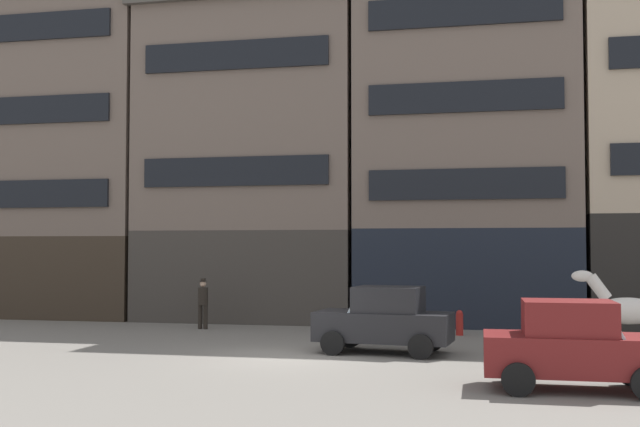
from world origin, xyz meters
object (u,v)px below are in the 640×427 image
(sedan_light, at_px, (575,346))
(fire_hydrant_curbside, at_px, (460,322))
(draft_horse, at_px, (624,310))
(sedan_dark, at_px, (385,320))
(pedestrian_officer, at_px, (203,301))

(sedan_light, height_order, fire_hydrant_curbside, sedan_light)
(fire_hydrant_curbside, bearing_deg, draft_horse, -45.37)
(sedan_dark, xyz_separation_m, fire_hydrant_curbside, (1.91, 4.68, -0.49))
(draft_horse, bearing_deg, fire_hydrant_curbside, 134.63)
(sedan_dark, bearing_deg, fire_hydrant_curbside, 67.74)
(sedan_light, relative_size, pedestrian_officer, 2.06)
(draft_horse, xyz_separation_m, fire_hydrant_curbside, (-4.36, 4.41, -0.84))
(fire_hydrant_curbside, bearing_deg, sedan_light, -74.73)
(sedan_dark, bearing_deg, draft_horse, 2.39)
(sedan_dark, height_order, sedan_light, same)
(sedan_dark, xyz_separation_m, sedan_light, (4.46, -4.63, 0.00))
(sedan_dark, height_order, pedestrian_officer, sedan_dark)
(pedestrian_officer, relative_size, fire_hydrant_curbside, 2.16)
(draft_horse, distance_m, fire_hydrant_curbside, 6.26)
(sedan_light, distance_m, pedestrian_officer, 14.86)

